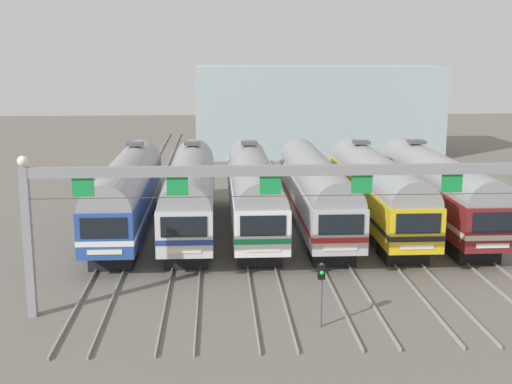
# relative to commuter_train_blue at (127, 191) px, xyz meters

# --- Properties ---
(ground_plane) EXTENTS (160.00, 160.00, 0.00)m
(ground_plane) POSITION_rel_commuter_train_blue_xyz_m (9.76, 0.00, -2.69)
(ground_plane) COLOR slate
(track_bed) EXTENTS (21.03, 70.00, 0.15)m
(track_bed) POSITION_rel_commuter_train_blue_xyz_m (9.76, 17.00, -2.61)
(track_bed) COLOR gray
(track_bed) RESTS_ON ground
(commuter_train_blue) EXTENTS (2.88, 18.06, 5.05)m
(commuter_train_blue) POSITION_rel_commuter_train_blue_xyz_m (0.00, 0.00, 0.00)
(commuter_train_blue) COLOR #284C9E
(commuter_train_blue) RESTS_ON ground
(commuter_train_silver) EXTENTS (2.88, 18.06, 5.05)m
(commuter_train_silver) POSITION_rel_commuter_train_blue_xyz_m (3.91, 0.00, 0.00)
(commuter_train_silver) COLOR silver
(commuter_train_silver) RESTS_ON ground
(commuter_train_white) EXTENTS (2.88, 18.06, 5.05)m
(commuter_train_white) POSITION_rel_commuter_train_blue_xyz_m (7.81, 0.00, 0.00)
(commuter_train_white) COLOR white
(commuter_train_white) RESTS_ON ground
(commuter_train_stainless) EXTENTS (2.88, 18.06, 4.77)m
(commuter_train_stainless) POSITION_rel_commuter_train_blue_xyz_m (11.72, -0.00, -0.00)
(commuter_train_stainless) COLOR #B2B5BA
(commuter_train_stainless) RESTS_ON ground
(commuter_train_yellow) EXTENTS (2.88, 18.06, 5.05)m
(commuter_train_yellow) POSITION_rel_commuter_train_blue_xyz_m (15.62, 0.00, 0.00)
(commuter_train_yellow) COLOR gold
(commuter_train_yellow) RESTS_ON ground
(commuter_train_maroon) EXTENTS (2.88, 18.06, 5.05)m
(commuter_train_maroon) POSITION_rel_commuter_train_blue_xyz_m (19.53, 0.00, 0.00)
(commuter_train_maroon) COLOR maroon
(commuter_train_maroon) RESTS_ON ground
(catenary_gantry) EXTENTS (24.77, 0.44, 6.97)m
(catenary_gantry) POSITION_rel_commuter_train_blue_xyz_m (9.76, -13.50, 2.64)
(catenary_gantry) COLOR gray
(catenary_gantry) RESTS_ON ground
(yard_signal_mast) EXTENTS (0.28, 0.35, 2.73)m
(yard_signal_mast) POSITION_rel_commuter_train_blue_xyz_m (9.76, -15.38, -0.77)
(yard_signal_mast) COLOR #59595E
(yard_signal_mast) RESTS_ON ground
(maintenance_building) EXTENTS (26.07, 10.00, 9.58)m
(maintenance_building) POSITION_rel_commuter_train_blue_xyz_m (16.49, 32.98, 2.10)
(maintenance_building) COLOR #9EB2B7
(maintenance_building) RESTS_ON ground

